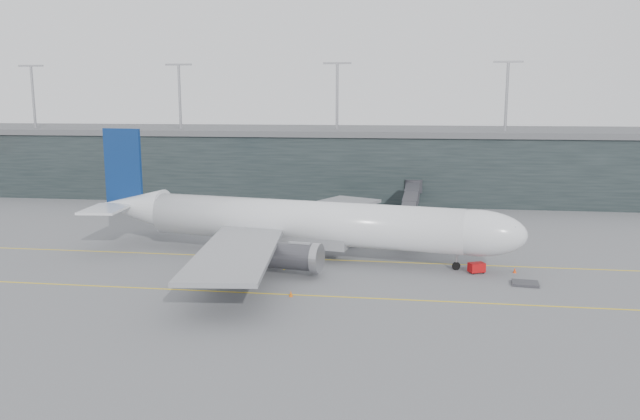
# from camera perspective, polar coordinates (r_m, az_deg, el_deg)

# --- Properties ---
(ground) EXTENTS (320.00, 320.00, 0.00)m
(ground) POSITION_cam_1_polar(r_m,az_deg,el_deg) (90.90, -5.17, -3.70)
(ground) COLOR #59595E
(ground) RESTS_ON ground
(taxiline_a) EXTENTS (160.00, 0.25, 0.02)m
(taxiline_a) POSITION_cam_1_polar(r_m,az_deg,el_deg) (87.13, -5.77, -4.31)
(taxiline_a) COLOR yellow
(taxiline_a) RESTS_ON ground
(taxiline_b) EXTENTS (160.00, 0.25, 0.02)m
(taxiline_b) POSITION_cam_1_polar(r_m,az_deg,el_deg) (72.30, -8.85, -7.38)
(taxiline_b) COLOR yellow
(taxiline_b) RESTS_ON ground
(taxiline_lead_main) EXTENTS (0.25, 60.00, 0.02)m
(taxiline_lead_main) POSITION_cam_1_polar(r_m,az_deg,el_deg) (109.16, -0.19, -1.34)
(taxiline_lead_main) COLOR yellow
(taxiline_lead_main) RESTS_ON ground
(terminal) EXTENTS (240.00, 36.00, 29.00)m
(terminal) POSITION_cam_1_polar(r_m,az_deg,el_deg) (146.02, 0.05, 4.55)
(terminal) COLOR black
(terminal) RESTS_ON ground
(main_aircraft) EXTENTS (61.80, 57.39, 17.38)m
(main_aircraft) POSITION_cam_1_polar(r_m,az_deg,el_deg) (85.69, -1.88, -1.17)
(main_aircraft) COLOR silver
(main_aircraft) RESTS_ON ground
(jet_bridge) EXTENTS (4.15, 42.81, 5.69)m
(jet_bridge) POSITION_cam_1_polar(r_m,az_deg,el_deg) (109.29, 8.20, 0.83)
(jet_bridge) COLOR #2E2E33
(jet_bridge) RESTS_ON ground
(gse_cart) EXTENTS (2.29, 1.94, 1.33)m
(gse_cart) POSITION_cam_1_polar(r_m,az_deg,el_deg) (81.14, 14.12, -5.11)
(gse_cart) COLOR #AC0C0E
(gse_cart) RESTS_ON ground
(baggage_dolly) EXTENTS (3.25, 2.72, 0.30)m
(baggage_dolly) POSITION_cam_1_polar(r_m,az_deg,el_deg) (77.84, 18.26, -6.38)
(baggage_dolly) COLOR #323236
(baggage_dolly) RESTS_ON ground
(uld_a) EXTENTS (2.37, 2.17, 1.74)m
(uld_a) POSITION_cam_1_polar(r_m,az_deg,el_deg) (100.80, -7.08, -1.85)
(uld_a) COLOR #3C3C41
(uld_a) RESTS_ON ground
(uld_b) EXTENTS (2.18, 1.82, 1.86)m
(uld_b) POSITION_cam_1_polar(r_m,az_deg,el_deg) (101.32, -5.33, -1.72)
(uld_b) COLOR #3C3C41
(uld_b) RESTS_ON ground
(uld_c) EXTENTS (2.02, 1.64, 1.79)m
(uld_c) POSITION_cam_1_polar(r_m,az_deg,el_deg) (100.67, -3.64, -1.79)
(uld_c) COLOR #3C3C41
(uld_c) RESTS_ON ground
(cone_nose) EXTENTS (0.43, 0.43, 0.68)m
(cone_nose) POSITION_cam_1_polar(r_m,az_deg,el_deg) (82.63, 17.38, -5.28)
(cone_nose) COLOR #F1420D
(cone_nose) RESTS_ON ground
(cone_wing_stbd) EXTENTS (0.45, 0.45, 0.71)m
(cone_wing_stbd) POSITION_cam_1_polar(r_m,az_deg,el_deg) (69.67, -2.68, -7.64)
(cone_wing_stbd) COLOR #D4580B
(cone_wing_stbd) RESTS_ON ground
(cone_wing_port) EXTENTS (0.41, 0.41, 0.65)m
(cone_wing_port) POSITION_cam_1_polar(r_m,az_deg,el_deg) (98.70, 1.41, -2.38)
(cone_wing_port) COLOR orange
(cone_wing_port) RESTS_ON ground
(cone_tail) EXTENTS (0.39, 0.39, 0.62)m
(cone_tail) POSITION_cam_1_polar(r_m,az_deg,el_deg) (81.64, -12.21, -5.25)
(cone_tail) COLOR orange
(cone_tail) RESTS_ON ground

